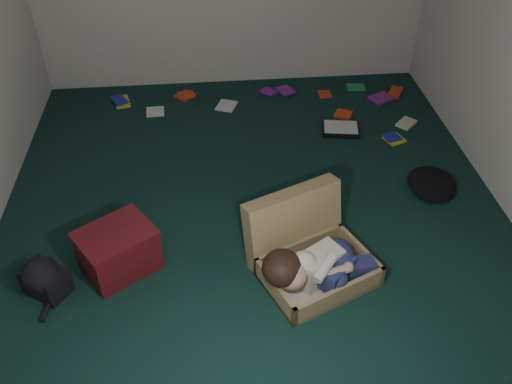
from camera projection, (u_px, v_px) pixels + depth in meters
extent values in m
plane|color=#0F2B26|center=(254.00, 214.00, 4.32)|extent=(4.50, 4.50, 0.00)
plane|color=silver|center=(319.00, 374.00, 1.76)|extent=(4.50, 0.00, 4.50)
cube|color=#9B8355|center=(319.00, 272.00, 3.73)|extent=(0.88, 0.77, 0.17)
cube|color=beige|center=(318.00, 276.00, 3.76)|extent=(0.80, 0.69, 0.02)
cube|color=#9B8355|center=(293.00, 224.00, 3.85)|extent=(0.76, 0.50, 0.54)
cube|color=silver|center=(319.00, 266.00, 3.65)|extent=(0.36, 0.32, 0.23)
sphere|color=tan|center=(292.00, 275.00, 3.50)|extent=(0.20, 0.20, 0.20)
ellipsoid|color=black|center=(282.00, 268.00, 3.50)|extent=(0.26, 0.28, 0.23)
ellipsoid|color=navy|center=(337.00, 256.00, 3.72)|extent=(0.24, 0.28, 0.23)
cube|color=navy|center=(337.00, 273.00, 3.61)|extent=(0.29, 0.29, 0.15)
cube|color=navy|center=(356.00, 268.00, 3.68)|extent=(0.26, 0.15, 0.12)
sphere|color=white|center=(364.00, 262.00, 3.75)|extent=(0.12, 0.12, 0.12)
sphere|color=white|center=(371.00, 270.00, 3.71)|extent=(0.10, 0.10, 0.10)
cylinder|color=tan|center=(338.00, 271.00, 3.55)|extent=(0.20, 0.13, 0.07)
cube|color=#561117|center=(119.00, 252.00, 3.77)|extent=(0.60, 0.58, 0.32)
cube|color=#561117|center=(114.00, 234.00, 3.66)|extent=(0.63, 0.60, 0.02)
cube|color=black|center=(341.00, 129.00, 5.24)|extent=(0.40, 0.32, 0.04)
cube|color=white|center=(341.00, 127.00, 5.22)|extent=(0.35, 0.28, 0.01)
cube|color=yellow|center=(122.00, 102.00, 5.66)|extent=(0.19, 0.14, 0.02)
cube|color=red|center=(185.00, 96.00, 5.77)|extent=(0.23, 0.22, 0.02)
cube|color=white|center=(227.00, 106.00, 5.61)|extent=(0.19, 0.22, 0.02)
cube|color=#1C249B|center=(285.00, 91.00, 5.85)|extent=(0.20, 0.22, 0.02)
cube|color=red|center=(325.00, 94.00, 5.80)|extent=(0.23, 0.22, 0.02)
cube|color=#28945E|center=(356.00, 88.00, 5.91)|extent=(0.20, 0.16, 0.02)
cube|color=#8A238E|center=(381.00, 98.00, 5.73)|extent=(0.23, 0.23, 0.02)
cube|color=beige|center=(406.00, 124.00, 5.34)|extent=(0.17, 0.21, 0.02)
cube|color=yellow|center=(394.00, 139.00, 5.13)|extent=(0.21, 0.23, 0.02)
cube|color=red|center=(395.00, 93.00, 5.82)|extent=(0.23, 0.21, 0.02)
cube|color=white|center=(155.00, 112.00, 5.51)|extent=(0.21, 0.17, 0.02)
cube|color=#1C249B|center=(270.00, 92.00, 5.84)|extent=(0.23, 0.23, 0.02)
cube|color=red|center=(343.00, 114.00, 5.47)|extent=(0.16, 0.20, 0.02)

